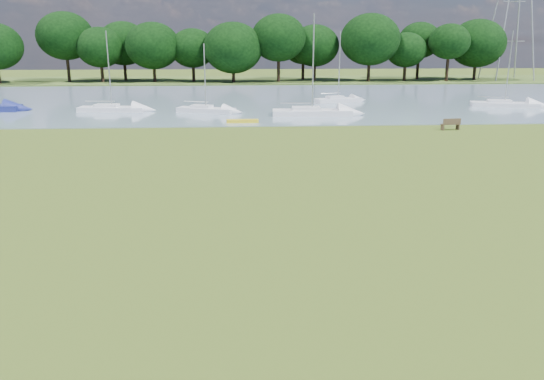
{
  "coord_description": "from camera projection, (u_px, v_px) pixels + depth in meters",
  "views": [
    {
      "loc": [
        -1.16,
        -20.24,
        6.7
      ],
      "look_at": [
        -0.0,
        -2.0,
        1.52
      ],
      "focal_mm": 35.0,
      "sensor_mm": 36.0,
      "label": 1
    }
  ],
  "objects": [
    {
      "name": "ground",
      "position": [
        269.0,
        213.0,
        21.33
      ],
      "size": [
        220.0,
        220.0,
        0.0
      ],
      "primitive_type": "plane",
      "color": "#556623"
    },
    {
      "name": "river",
      "position": [
        248.0,
        100.0,
        61.66
      ],
      "size": [
        220.0,
        40.0,
        0.1
      ],
      "primitive_type": "cube",
      "color": "gray",
      "rests_on": "ground"
    },
    {
      "name": "far_bank",
      "position": [
        245.0,
        81.0,
        90.46
      ],
      "size": [
        220.0,
        20.0,
        0.4
      ],
      "primitive_type": "cube",
      "color": "#4C6626",
      "rests_on": "ground"
    },
    {
      "name": "riverbank_bench",
      "position": [
        451.0,
        124.0,
        40.85
      ],
      "size": [
        1.52,
        0.62,
        0.91
      ],
      "rotation": [
        0.0,
        0.0,
        0.12
      ],
      "color": "brown",
      "rests_on": "ground"
    },
    {
      "name": "kayak",
      "position": [
        243.0,
        121.0,
        44.27
      ],
      "size": [
        2.68,
        0.69,
        0.27
      ],
      "primitive_type": "cube",
      "rotation": [
        0.0,
        0.0,
        0.02
      ],
      "color": "yellow",
      "rests_on": "river"
    },
    {
      "name": "tree_line",
      "position": [
        163.0,
        42.0,
        84.08
      ],
      "size": [
        116.91,
        8.88,
        10.75
      ],
      "color": "black",
      "rests_on": "far_bank"
    },
    {
      "name": "sailboat_1",
      "position": [
        311.0,
        110.0,
        48.47
      ],
      "size": [
        7.33,
        2.44,
        8.93
      ],
      "rotation": [
        0.0,
        0.0,
        -0.06
      ],
      "color": "white",
      "rests_on": "river"
    },
    {
      "name": "sailboat_2",
      "position": [
        338.0,
        98.0,
        58.64
      ],
      "size": [
        5.41,
        2.99,
        7.58
      ],
      "rotation": [
        0.0,
        0.0,
        0.31
      ],
      "color": "white",
      "rests_on": "river"
    },
    {
      "name": "sailboat_3",
      "position": [
        504.0,
        103.0,
        54.88
      ],
      "size": [
        6.85,
        3.63,
        7.59
      ],
      "rotation": [
        0.0,
        0.0,
        -0.29
      ],
      "color": "white",
      "rests_on": "river"
    },
    {
      "name": "sailboat_4",
      "position": [
        205.0,
        108.0,
        50.45
      ],
      "size": [
        5.76,
        3.47,
        6.35
      ],
      "rotation": [
        0.0,
        0.0,
        -0.37
      ],
      "color": "white",
      "rests_on": "river"
    },
    {
      "name": "sailboat_5",
      "position": [
        111.0,
        107.0,
        51.26
      ],
      "size": [
        6.49,
        2.34,
        7.51
      ],
      "rotation": [
        0.0,
        0.0,
        -0.09
      ],
      "color": "white",
      "rests_on": "river"
    }
  ]
}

